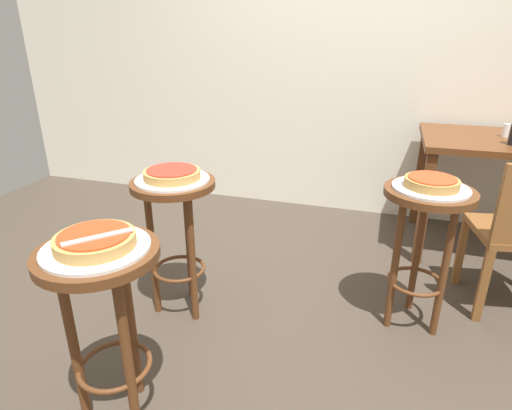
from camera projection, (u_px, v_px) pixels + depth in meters
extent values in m
plane|color=#42382D|center=(299.00, 320.00, 2.23)|extent=(6.00, 6.00, 0.00)
cube|color=silver|center=(353.00, 17.00, 3.12)|extent=(6.00, 0.10, 3.00)
cylinder|color=#5B3319|center=(97.00, 254.00, 1.41)|extent=(0.41, 0.41, 0.03)
cylinder|color=#5B3319|center=(131.00, 322.00, 1.67)|extent=(0.04, 0.04, 0.70)
cylinder|color=#5B3319|center=(74.00, 348.00, 1.53)|extent=(0.04, 0.04, 0.70)
cylinder|color=#5B3319|center=(128.00, 361.00, 1.47)|extent=(0.04, 0.04, 0.70)
torus|color=#5B3319|center=(115.00, 365.00, 1.59)|extent=(0.28, 0.28, 0.02)
cylinder|color=silver|center=(96.00, 248.00, 1.41)|extent=(0.35, 0.35, 0.01)
cylinder|color=tan|center=(95.00, 241.00, 1.40)|extent=(0.26, 0.26, 0.04)
cylinder|color=red|center=(94.00, 235.00, 1.39)|extent=(0.23, 0.23, 0.01)
cylinder|color=#5B3319|center=(173.00, 184.00, 2.07)|extent=(0.41, 0.41, 0.03)
cylinder|color=#5B3319|center=(189.00, 240.00, 2.32)|extent=(0.04, 0.04, 0.70)
cylinder|color=#5B3319|center=(153.00, 254.00, 2.18)|extent=(0.04, 0.04, 0.70)
cylinder|color=#5B3319|center=(192.00, 260.00, 2.12)|extent=(0.04, 0.04, 0.70)
torus|color=#5B3319|center=(179.00, 268.00, 2.24)|extent=(0.28, 0.28, 0.02)
cylinder|color=silver|center=(172.00, 179.00, 2.06)|extent=(0.36, 0.36, 0.01)
cylinder|color=tan|center=(172.00, 174.00, 2.05)|extent=(0.27, 0.27, 0.04)
cylinder|color=red|center=(172.00, 170.00, 2.04)|extent=(0.24, 0.24, 0.01)
cylinder|color=#5B3319|center=(430.00, 193.00, 1.95)|extent=(0.41, 0.41, 0.03)
cylinder|color=#5B3319|center=(417.00, 251.00, 2.20)|extent=(0.04, 0.04, 0.70)
cylinder|color=#5B3319|center=(395.00, 266.00, 2.06)|extent=(0.04, 0.04, 0.70)
cylinder|color=#5B3319|center=(444.00, 273.00, 2.00)|extent=(0.04, 0.04, 0.70)
torus|color=#5B3319|center=(415.00, 281.00, 2.13)|extent=(0.28, 0.28, 0.02)
cylinder|color=silver|center=(431.00, 188.00, 1.94)|extent=(0.34, 0.34, 0.01)
cylinder|color=#B78442|center=(432.00, 183.00, 1.93)|extent=(0.24, 0.24, 0.04)
cylinder|color=red|center=(432.00, 178.00, 1.92)|extent=(0.21, 0.21, 0.01)
cube|color=#5B3319|center=(424.00, 209.00, 2.67)|extent=(0.06, 0.06, 0.74)
cube|color=#5B3319|center=(419.00, 178.00, 3.25)|extent=(0.06, 0.06, 0.74)
cylinder|color=white|center=(506.00, 130.00, 2.71)|extent=(0.04, 0.04, 0.08)
cube|color=brown|center=(461.00, 252.00, 2.49)|extent=(0.04, 0.04, 0.42)
cube|color=brown|center=(483.00, 285.00, 2.16)|extent=(0.04, 0.04, 0.42)
cube|color=silver|center=(98.00, 237.00, 1.36)|extent=(0.16, 0.18, 0.01)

